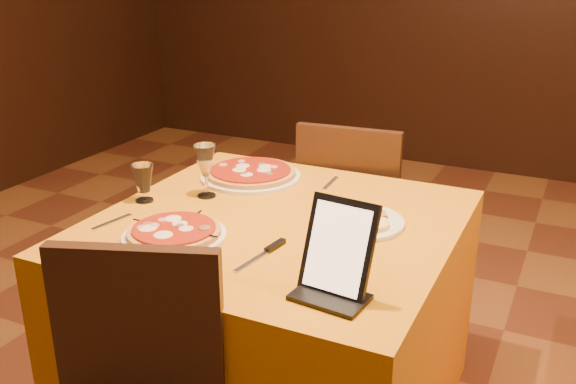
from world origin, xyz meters
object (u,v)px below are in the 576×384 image
at_px(pizza_far, 251,174).
at_px(tablet, 339,247).
at_px(main_table, 277,322).
at_px(wine_glass, 206,171).
at_px(water_glass, 143,183).
at_px(pizza_near, 174,234).
at_px(chair_main_far, 357,218).

bearing_deg(pizza_far, tablet, -47.13).
distance_m(main_table, wine_glass, 0.57).
xyz_separation_m(pizza_far, water_glass, (-0.21, -0.36, 0.05)).
distance_m(pizza_near, water_glass, 0.34).
xyz_separation_m(pizza_near, tablet, (0.55, -0.08, 0.10)).
bearing_deg(wine_glass, chair_main_far, 66.07).
relative_size(chair_main_far, pizza_near, 2.95).
relative_size(main_table, wine_glass, 5.79).
bearing_deg(pizza_near, main_table, 50.14).
xyz_separation_m(pizza_near, water_glass, (-0.27, 0.21, 0.05)).
bearing_deg(pizza_near, wine_glass, 106.58).
distance_m(wine_glass, tablet, 0.77).
xyz_separation_m(pizza_far, wine_glass, (-0.05, -0.23, 0.08)).
xyz_separation_m(water_glass, tablet, (0.82, -0.29, 0.06)).
bearing_deg(water_glass, pizza_far, 59.77).
xyz_separation_m(chair_main_far, tablet, (0.34, -1.12, 0.41)).
xyz_separation_m(pizza_far, tablet, (0.61, -0.65, 0.10)).
relative_size(pizza_near, water_glass, 2.37).
height_order(chair_main_far, tablet, tablet).
relative_size(main_table, pizza_far, 2.92).
distance_m(main_table, tablet, 0.69).
xyz_separation_m(chair_main_far, pizza_near, (-0.21, -1.04, 0.31)).
xyz_separation_m(wine_glass, tablet, (0.65, -0.42, 0.03)).
bearing_deg(chair_main_far, tablet, 102.09).
height_order(pizza_near, wine_glass, wine_glass).
bearing_deg(wine_glass, main_table, -14.76).
bearing_deg(tablet, main_table, 141.77).
distance_m(chair_main_far, tablet, 1.24).
xyz_separation_m(pizza_near, pizza_far, (-0.05, 0.57, -0.00)).
relative_size(pizza_near, tablet, 1.26).
bearing_deg(pizza_near, tablet, -8.46).
bearing_deg(pizza_near, chair_main_far, 78.47).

